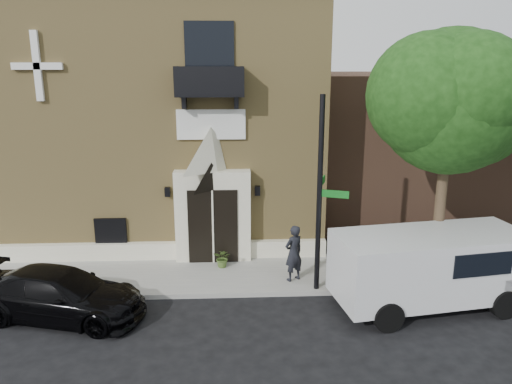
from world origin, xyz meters
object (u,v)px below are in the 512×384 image
street_sign (320,195)px  pedestrian_near (294,253)px  black_sedan (60,294)px  cargo_van (437,266)px  fire_hydrant (418,271)px

street_sign → pedestrian_near: size_ratio=3.22×
black_sedan → pedestrian_near: size_ratio=2.60×
street_sign → cargo_van: bearing=2.3°
pedestrian_near → cargo_van: bearing=125.2°
street_sign → pedestrian_near: street_sign is taller
cargo_van → street_sign: bearing=153.6°
cargo_van → pedestrian_near: cargo_van is taller
cargo_van → fire_hydrant: cargo_van is taller
street_sign → fire_hydrant: bearing=24.4°
street_sign → pedestrian_near: 2.26m
black_sedan → street_sign: (7.40, 1.17, 2.44)m
street_sign → fire_hydrant: size_ratio=7.87×
fire_hydrant → pedestrian_near: (-3.92, 0.36, 0.55)m
black_sedan → cargo_van: bearing=-75.8°
black_sedan → fire_hydrant: size_ratio=6.36×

